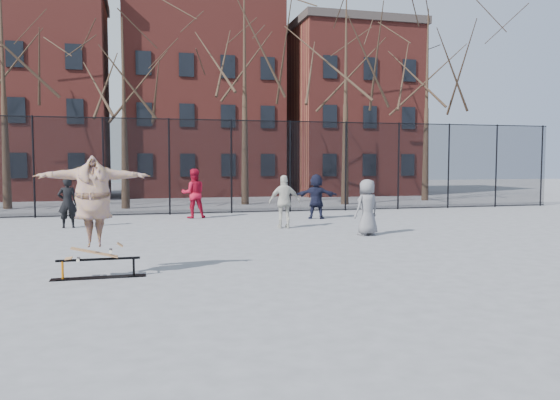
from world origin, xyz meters
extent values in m
plane|color=slate|center=(0.00, 0.00, 0.00)|extent=(100.00, 100.00, 0.00)
cube|color=black|center=(-3.39, 0.69, 0.01)|extent=(1.73, 0.26, 0.01)
cylinder|color=orange|center=(-4.04, 0.69, 0.18)|extent=(0.04, 0.04, 0.36)
cylinder|color=black|center=(-2.75, 0.69, 0.18)|extent=(0.04, 0.04, 0.36)
cylinder|color=black|center=(-3.39, 0.69, 0.36)|extent=(1.53, 0.05, 0.05)
imported|color=#5E3482|center=(-3.46, 0.69, 1.35)|extent=(2.12, 0.60, 1.71)
imported|color=black|center=(-4.94, 9.20, 0.84)|extent=(0.63, 0.43, 1.69)
imported|color=#AB0F28|center=(-0.58, 11.35, 0.96)|extent=(0.97, 0.77, 1.93)
imported|color=beige|center=(2.02, 7.32, 0.88)|extent=(1.08, 0.55, 1.76)
imported|color=black|center=(4.00, 9.94, 0.86)|extent=(1.68, 1.04, 1.73)
imported|color=slate|center=(3.96, 5.00, 0.84)|extent=(0.95, 0.76, 1.68)
cylinder|color=black|center=(-6.60, 13.00, 2.00)|extent=(0.07, 0.07, 4.00)
cylinder|color=black|center=(-4.00, 13.00, 2.00)|extent=(0.07, 0.07, 4.00)
cylinder|color=black|center=(-1.40, 13.00, 2.00)|extent=(0.07, 0.07, 4.00)
cylinder|color=black|center=(1.20, 13.00, 2.00)|extent=(0.07, 0.07, 4.00)
cylinder|color=black|center=(3.80, 13.00, 2.00)|extent=(0.07, 0.07, 4.00)
cylinder|color=black|center=(6.40, 13.00, 2.00)|extent=(0.07, 0.07, 4.00)
cylinder|color=black|center=(9.00, 13.00, 2.00)|extent=(0.07, 0.07, 4.00)
cylinder|color=black|center=(11.60, 13.00, 2.00)|extent=(0.07, 0.07, 4.00)
cylinder|color=black|center=(14.20, 13.00, 2.00)|extent=(0.07, 0.07, 4.00)
cylinder|color=black|center=(16.80, 13.00, 2.00)|extent=(0.07, 0.07, 4.00)
cube|color=black|center=(0.00, 13.00, 2.00)|extent=(34.00, 0.01, 4.00)
cylinder|color=black|center=(0.00, 13.00, 3.96)|extent=(34.00, 0.04, 0.04)
cone|color=black|center=(-8.50, 17.80, 2.31)|extent=(0.40, 0.40, 4.62)
cone|color=black|center=(-3.00, 16.50, 2.31)|extent=(0.40, 0.40, 4.62)
cone|color=black|center=(2.50, 17.80, 2.31)|extent=(0.40, 0.40, 4.62)
cone|color=black|center=(8.00, 16.50, 2.31)|extent=(0.40, 0.40, 4.62)
cone|color=black|center=(13.50, 17.80, 2.31)|extent=(0.40, 0.40, 4.62)
cube|color=maroon|center=(-9.00, 26.00, 6.00)|extent=(9.00, 7.00, 12.00)
cube|color=maroon|center=(1.50, 26.00, 6.50)|extent=(10.00, 7.00, 13.00)
cube|color=maroon|center=(11.50, 26.00, 5.50)|extent=(8.00, 7.00, 11.00)
camera|label=1|loc=(-2.63, -10.04, 2.19)|focal=35.00mm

